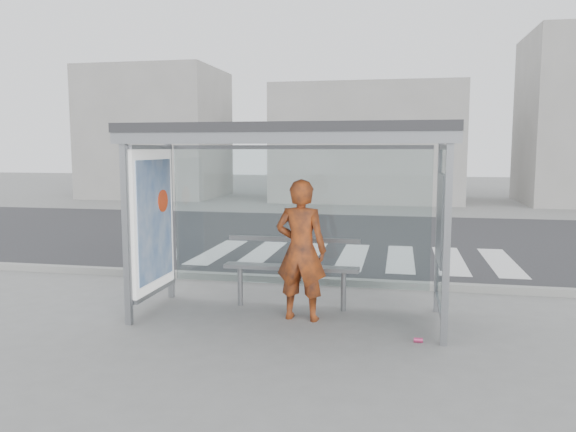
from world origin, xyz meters
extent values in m
plane|color=slate|center=(0.00, 0.00, 0.00)|extent=(80.00, 80.00, 0.00)
cube|color=#29292C|center=(0.00, 7.00, 0.00)|extent=(30.00, 10.00, 0.01)
cube|color=gray|center=(0.00, 1.95, 0.06)|extent=(30.00, 0.18, 0.12)
cube|color=silver|center=(-2.50, 4.50, 0.00)|extent=(0.55, 3.00, 0.00)
cube|color=silver|center=(-1.50, 4.50, 0.00)|extent=(0.55, 3.00, 0.00)
cube|color=silver|center=(-0.50, 4.50, 0.00)|extent=(0.55, 3.00, 0.00)
cube|color=silver|center=(0.50, 4.50, 0.00)|extent=(0.55, 3.00, 0.00)
cube|color=silver|center=(1.50, 4.50, 0.00)|extent=(0.55, 3.00, 0.00)
cube|color=silver|center=(2.50, 4.50, 0.00)|extent=(0.55, 3.00, 0.00)
cube|color=silver|center=(3.50, 4.50, 0.00)|extent=(0.55, 3.00, 0.00)
cube|color=gray|center=(-2.00, -0.70, 1.25)|extent=(0.08, 0.08, 2.50)
cube|color=gray|center=(2.00, -0.70, 1.25)|extent=(0.08, 0.08, 2.50)
cube|color=gray|center=(-2.00, 0.70, 1.25)|extent=(0.08, 0.08, 2.50)
cube|color=gray|center=(2.00, 0.70, 1.25)|extent=(0.08, 0.08, 2.50)
cube|color=#2D2D30|center=(0.00, 0.00, 2.56)|extent=(4.25, 1.65, 0.12)
cube|color=gray|center=(0.00, -0.76, 2.45)|extent=(4.25, 0.06, 0.18)
cube|color=white|center=(0.00, 0.70, 1.30)|extent=(3.80, 0.02, 2.00)
cube|color=white|center=(-2.00, 0.00, 1.30)|extent=(0.15, 1.25, 2.00)
cube|color=#2E5FA8|center=(-1.92, 0.00, 1.30)|extent=(0.01, 1.10, 1.70)
cylinder|color=#F54015|center=(-1.91, 0.25, 1.55)|extent=(0.02, 0.32, 0.32)
cube|color=white|center=(2.00, 0.00, 1.30)|extent=(0.03, 1.25, 2.00)
cube|color=beige|center=(1.97, 0.05, 1.40)|extent=(0.03, 0.86, 1.16)
cube|color=gray|center=(-10.00, 18.00, 3.00)|extent=(6.00, 5.00, 6.00)
cube|color=gray|center=(0.00, 18.00, 2.50)|extent=(8.00, 5.00, 5.00)
imported|color=#E43F15|center=(0.17, -0.03, 0.95)|extent=(0.73, 0.52, 1.90)
cube|color=slate|center=(-0.06, 0.47, 0.60)|extent=(1.96, 0.24, 0.05)
cylinder|color=slate|center=(-0.82, 0.47, 0.29)|extent=(0.08, 0.08, 0.57)
cylinder|color=slate|center=(0.70, 0.47, 0.29)|extent=(0.08, 0.08, 0.57)
cube|color=slate|center=(-0.06, 0.66, 0.98)|extent=(1.96, 0.04, 0.07)
cylinder|color=#E7447F|center=(1.71, -0.67, 0.03)|extent=(0.11, 0.06, 0.06)
camera|label=1|loc=(1.45, -7.31, 2.31)|focal=35.00mm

